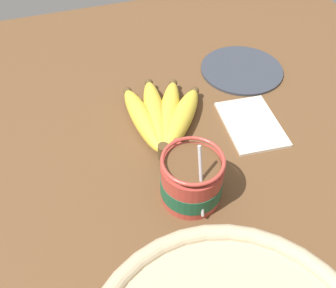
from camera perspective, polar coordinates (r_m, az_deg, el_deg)
name	(u,v)px	position (r cm, az deg, el deg)	size (l,w,h in cm)	color
table	(165,194)	(64.43, -0.43, -7.60)	(135.38, 135.38, 2.71)	brown
coffee_mug	(191,180)	(59.54, 3.57, -5.44)	(13.76, 10.01, 13.82)	#B23D33
banana_bunch	(162,116)	(72.55, -0.89, 4.25)	(22.50, 16.89, 4.48)	#4C381E
napkin	(251,124)	(75.23, 12.57, 3.02)	(15.59, 11.56, 0.60)	beige
small_plate	(242,70)	(88.95, 11.16, 11.08)	(18.68, 18.68, 0.60)	#333842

